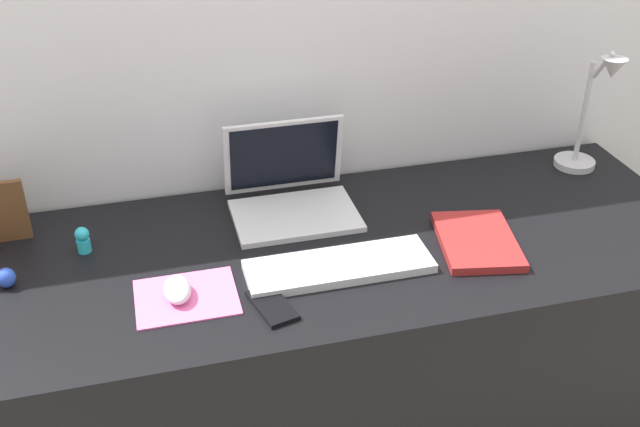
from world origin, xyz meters
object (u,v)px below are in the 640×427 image
(mouse, at_px, (177,290))
(toy_figurine_blue, at_px, (6,278))
(cell_phone, at_px, (272,305))
(notebook_pad, at_px, (477,241))
(desk_lamp, at_px, (591,117))
(keyboard, at_px, (337,267))
(toy_figurine_cyan, at_px, (83,239))
(laptop, at_px, (290,188))

(mouse, bearing_deg, toy_figurine_blue, 159.08)
(cell_phone, height_order, notebook_pad, notebook_pad)
(cell_phone, bearing_deg, desk_lamp, 7.46)
(mouse, relative_size, desk_lamp, 0.28)
(toy_figurine_blue, bearing_deg, keyboard, -9.99)
(keyboard, height_order, cell_phone, keyboard)
(cell_phone, bearing_deg, toy_figurine_cyan, 125.74)
(laptop, bearing_deg, mouse, -135.52)
(keyboard, xyz_separation_m, notebook_pad, (0.34, 0.02, 0.00))
(mouse, distance_m, desk_lamp, 1.16)
(keyboard, relative_size, desk_lamp, 1.18)
(laptop, relative_size, toy_figurine_blue, 6.81)
(desk_lamp, relative_size, notebook_pad, 1.45)
(keyboard, bearing_deg, laptop, 97.48)
(keyboard, relative_size, toy_figurine_cyan, 6.55)
(desk_lamp, height_order, toy_figurine_cyan, desk_lamp)
(keyboard, xyz_separation_m, toy_figurine_cyan, (-0.53, 0.22, 0.02))
(mouse, height_order, toy_figurine_cyan, toy_figurine_cyan)
(laptop, height_order, toy_figurine_blue, laptop)
(laptop, height_order, cell_phone, laptop)
(toy_figurine_cyan, bearing_deg, cell_phone, -39.96)
(toy_figurine_cyan, xyz_separation_m, toy_figurine_blue, (-0.16, -0.10, -0.01))
(mouse, xyz_separation_m, toy_figurine_blue, (-0.35, 0.13, 0.00))
(cell_phone, bearing_deg, keyboard, 14.98)
(notebook_pad, bearing_deg, cell_phone, -156.94)
(cell_phone, xyz_separation_m, desk_lamp, (0.93, 0.37, 0.15))
(keyboard, bearing_deg, toy_figurine_blue, 170.01)
(cell_phone, relative_size, toy_figurine_cyan, 2.05)
(mouse, height_order, desk_lamp, desk_lamp)
(notebook_pad, relative_size, toy_figurine_blue, 5.45)
(desk_lamp, bearing_deg, laptop, 179.13)
(toy_figurine_cyan, bearing_deg, keyboard, -22.23)
(mouse, relative_size, toy_figurine_blue, 2.18)
(notebook_pad, distance_m, toy_figurine_cyan, 0.90)
(keyboard, height_order, notebook_pad, same)
(mouse, height_order, cell_phone, mouse)
(toy_figurine_cyan, bearing_deg, toy_figurine_blue, -148.57)
(notebook_pad, bearing_deg, toy_figurine_blue, -174.95)
(desk_lamp, xyz_separation_m, toy_figurine_blue, (-1.46, -0.16, -0.14))
(cell_phone, relative_size, toy_figurine_blue, 2.91)
(keyboard, bearing_deg, notebook_pad, 2.90)
(desk_lamp, relative_size, toy_figurine_cyan, 5.57)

